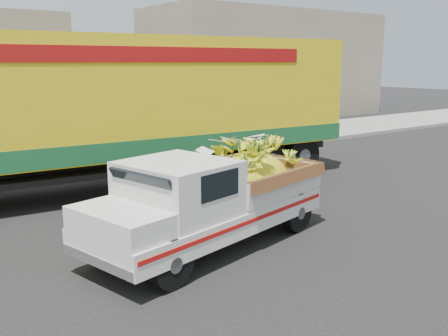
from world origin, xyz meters
TOP-DOWN VIEW (x-y plane):
  - ground at (0.00, 0.00)m, footprint 100.00×100.00m
  - curb at (0.00, 7.66)m, footprint 60.00×0.25m
  - sidewalk at (0.00, 9.76)m, footprint 60.00×4.00m
  - building_right at (14.00, 16.66)m, footprint 14.00×6.00m
  - pickup_truck at (-0.68, 0.71)m, footprint 4.93×2.72m
  - semi_trailer at (-0.18, 5.21)m, footprint 12.04×3.41m

SIDE VIEW (x-z plane):
  - ground at x=0.00m, z-range 0.00..0.00m
  - sidewalk at x=0.00m, z-range 0.00..0.14m
  - curb at x=0.00m, z-range 0.00..0.15m
  - pickup_truck at x=-0.68m, z-range 0.06..1.70m
  - semi_trailer at x=-0.18m, z-range 0.22..4.02m
  - building_right at x=14.00m, z-range 0.00..6.00m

